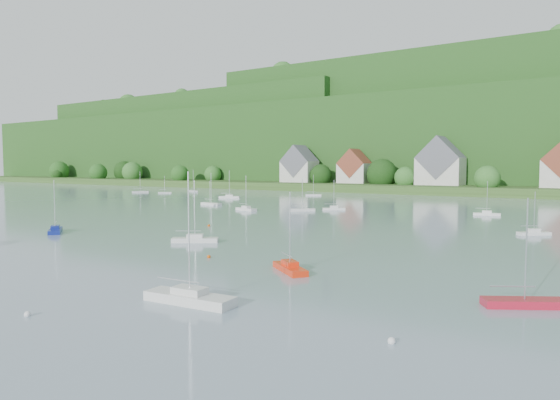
% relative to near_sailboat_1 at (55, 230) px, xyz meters
% --- Properties ---
extents(far_shore_strip, '(600.00, 60.00, 3.00)m').
position_rel_near_sailboat_1_xyz_m(far_shore_strip, '(11.72, 155.25, 1.07)').
color(far_shore_strip, '#2E491B').
rests_on(far_shore_strip, ground).
extents(forested_ridge, '(620.00, 181.22, 69.89)m').
position_rel_near_sailboat_1_xyz_m(forested_ridge, '(12.11, 223.82, 22.45)').
color(forested_ridge, '#1B4215').
rests_on(forested_ridge, ground).
extents(village_building_0, '(14.00, 10.40, 16.00)m').
position_rel_near_sailboat_1_xyz_m(village_building_0, '(-43.28, 142.25, 9.08)').
color(village_building_0, beige).
rests_on(village_building_0, far_shore_strip).
extents(village_building_1, '(12.00, 9.36, 14.00)m').
position_rel_near_sailboat_1_xyz_m(village_building_1, '(-18.28, 144.25, 8.32)').
color(village_building_1, beige).
rests_on(village_building_1, far_shore_strip).
extents(village_building_2, '(16.00, 11.44, 18.00)m').
position_rel_near_sailboat_1_xyz_m(village_building_2, '(16.72, 143.25, 9.84)').
color(village_building_2, beige).
rests_on(village_building_2, far_shore_strip).
extents(near_sailboat_1, '(5.70, 4.87, 7.96)m').
position_rel_near_sailboat_1_xyz_m(near_sailboat_1, '(0.00, 0.00, 0.00)').
color(near_sailboat_1, navy).
rests_on(near_sailboat_1, ground).
extents(near_sailboat_3, '(5.93, 4.83, 8.16)m').
position_rel_near_sailboat_1_xyz_m(near_sailboat_3, '(24.22, 4.52, 0.01)').
color(near_sailboat_3, silver).
rests_on(near_sailboat_3, ground).
extents(near_sailboat_4, '(7.31, 2.62, 9.68)m').
position_rel_near_sailboat_1_xyz_m(near_sailboat_4, '(44.43, -17.72, 0.05)').
color(near_sailboat_4, silver).
rests_on(near_sailboat_4, ground).
extents(near_sailboat_5, '(5.45, 4.69, 7.63)m').
position_rel_near_sailboat_1_xyz_m(near_sailboat_5, '(44.59, -4.22, -0.01)').
color(near_sailboat_5, red).
rests_on(near_sailboat_5, ground).
extents(near_sailboat_7, '(5.82, 4.34, 7.82)m').
position_rel_near_sailboat_1_xyz_m(near_sailboat_7, '(65.07, -5.18, -0.09)').
color(near_sailboat_7, '#B3172D').
rests_on(near_sailboat_7, ground).
extents(mooring_buoy_1, '(0.45, 0.45, 0.45)m').
position_rel_near_sailboat_1_xyz_m(mooring_buoy_1, '(37.56, -26.06, -0.43)').
color(mooring_buoy_1, silver).
rests_on(mooring_buoy_1, ground).
extents(mooring_buoy_2, '(0.43, 0.43, 0.43)m').
position_rel_near_sailboat_1_xyz_m(mooring_buoy_2, '(33.34, -3.07, -0.43)').
color(mooring_buoy_2, '#D4520B').
rests_on(mooring_buoy_2, ground).
extents(mooring_buoy_3, '(0.47, 0.47, 0.47)m').
position_rel_near_sailboat_1_xyz_m(mooring_buoy_3, '(14.13, 18.68, -0.43)').
color(mooring_buoy_3, '#D4520B').
rests_on(mooring_buoy_3, ground).
extents(mooring_buoy_4, '(0.47, 0.47, 0.47)m').
position_rel_near_sailboat_1_xyz_m(mooring_buoy_4, '(59.87, -17.56, -0.43)').
color(mooring_buoy_4, silver).
rests_on(mooring_buoy_4, ground).
extents(far_sailboat_cluster, '(200.25, 70.01, 8.71)m').
position_rel_near_sailboat_1_xyz_m(far_sailboat_cluster, '(24.17, 75.82, -0.06)').
color(far_sailboat_cluster, silver).
rests_on(far_sailboat_cluster, ground).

